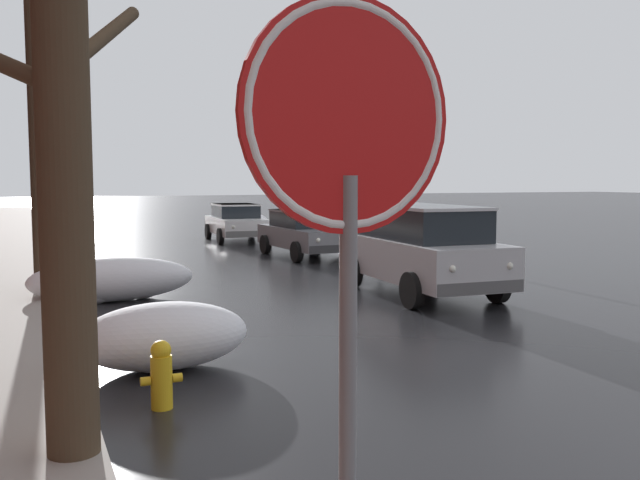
# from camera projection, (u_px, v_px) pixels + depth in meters

# --- Properties ---
(snow_bank_near_corner_left) EXTENTS (3.11, 1.09, 0.84)m
(snow_bank_near_corner_left) POSITION_uv_depth(u_px,v_px,m) (116.00, 280.00, 13.02)
(snow_bank_near_corner_left) COLOR white
(snow_bank_near_corner_left) RESTS_ON ground
(snow_bank_along_left_kerb) EXTENTS (2.82, 1.13, 0.66)m
(snow_bank_along_left_kerb) POSITION_uv_depth(u_px,v_px,m) (367.00, 244.00, 21.10)
(snow_bank_along_left_kerb) COLOR white
(snow_bank_along_left_kerb) RESTS_ON ground
(snow_bank_mid_block_left) EXTENTS (2.10, 1.22, 0.83)m
(snow_bank_mid_block_left) POSITION_uv_depth(u_px,v_px,m) (165.00, 338.00, 8.31)
(snow_bank_mid_block_left) COLOR white
(snow_bank_mid_block_left) RESTS_ON ground
(snow_bank_near_corner_right) EXTENTS (1.86, 1.43, 0.72)m
(snow_bank_near_corner_right) POSITION_uv_depth(u_px,v_px,m) (250.00, 221.00, 32.88)
(snow_bank_near_corner_right) COLOR white
(snow_bank_near_corner_right) RESTS_ON ground
(bare_tree_at_the_corner) EXTENTS (2.77, 2.78, 6.02)m
(bare_tree_at_the_corner) POSITION_uv_depth(u_px,v_px,m) (65.00, 96.00, 5.22)
(bare_tree_at_the_corner) COLOR #423323
(bare_tree_at_the_corner) RESTS_ON ground
(bare_tree_second_along_sidewalk) EXTENTS (2.57, 2.40, 7.84)m
(bare_tree_second_along_sidewalk) POSITION_uv_depth(u_px,v_px,m) (32.00, 89.00, 13.19)
(bare_tree_second_along_sidewalk) COLOR #382B1E
(bare_tree_second_along_sidewalk) RESTS_ON ground
(suv_silver_approaching_near_lane) EXTENTS (2.22, 4.54, 1.82)m
(suv_silver_approaching_near_lane) POSITION_uv_depth(u_px,v_px,m) (420.00, 246.00, 13.72)
(suv_silver_approaching_near_lane) COLOR #B7B7BC
(suv_silver_approaching_near_lane) RESTS_ON ground
(sedan_grey_parked_kerbside_close) EXTENTS (1.99, 4.14, 1.42)m
(sedan_grey_parked_kerbside_close) POSITION_uv_depth(u_px,v_px,m) (306.00, 232.00, 20.61)
(sedan_grey_parked_kerbside_close) COLOR slate
(sedan_grey_parked_kerbside_close) RESTS_ON ground
(sedan_white_parked_kerbside_mid) EXTENTS (2.17, 4.23, 1.42)m
(sedan_white_parked_kerbside_mid) POSITION_uv_depth(u_px,v_px,m) (236.00, 221.00, 25.84)
(sedan_white_parked_kerbside_mid) COLOR silver
(sedan_white_parked_kerbside_mid) RESTS_ON ground
(fire_hydrant) EXTENTS (0.42, 0.22, 0.71)m
(fire_hydrant) POSITION_uv_depth(u_px,v_px,m) (161.00, 374.00, 6.86)
(fire_hydrant) COLOR gold
(fire_hydrant) RESTS_ON ground
(stop_sign_at_corner) EXTENTS (0.76, 0.09, 2.91)m
(stop_sign_at_corner) POSITION_uv_depth(u_px,v_px,m) (348.00, 201.00, 2.17)
(stop_sign_at_corner) COLOR slate
(stop_sign_at_corner) RESTS_ON ground
(street_lamp_post) EXTENTS (0.44, 0.24, 5.55)m
(street_lamp_post) POSITION_uv_depth(u_px,v_px,m) (381.00, 156.00, 22.30)
(street_lamp_post) COLOR #28282D
(street_lamp_post) RESTS_ON ground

